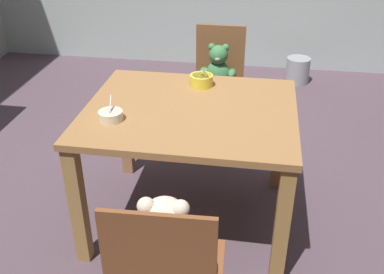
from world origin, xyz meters
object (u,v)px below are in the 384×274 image
at_px(dining_table, 190,127).
at_px(metal_pail, 298,70).
at_px(teddy_chair_far_center, 218,79).
at_px(porridge_bowl_cream_near_left, 111,115).
at_px(porridge_bowl_yellow_far_center, 201,80).
at_px(teddy_chair_near_front, 166,259).

relative_size(dining_table, metal_pail, 4.36).
xyz_separation_m(teddy_chair_far_center, metal_pail, (0.65, 1.26, -0.39)).
bearing_deg(porridge_bowl_cream_near_left, metal_pail, 65.76).
bearing_deg(teddy_chair_far_center, metal_pail, 153.02).
relative_size(dining_table, teddy_chair_far_center, 1.26).
distance_m(dining_table, porridge_bowl_yellow_far_center, 0.33).
bearing_deg(porridge_bowl_yellow_far_center, dining_table, -92.74).
height_order(porridge_bowl_cream_near_left, porridge_bowl_yellow_far_center, porridge_bowl_yellow_far_center).
xyz_separation_m(dining_table, metal_pail, (0.69, 2.15, -0.47)).
bearing_deg(metal_pail, teddy_chair_far_center, -117.16).
bearing_deg(metal_pail, dining_table, -107.89).
distance_m(dining_table, porridge_bowl_cream_near_left, 0.43).
xyz_separation_m(dining_table, porridge_bowl_yellow_far_center, (0.01, 0.30, 0.14)).
distance_m(teddy_chair_near_front, porridge_bowl_cream_near_left, 0.83).
distance_m(teddy_chair_far_center, metal_pail, 1.47).
xyz_separation_m(teddy_chair_far_center, porridge_bowl_cream_near_left, (-0.41, -1.08, 0.22)).
bearing_deg(dining_table, porridge_bowl_yellow_far_center, 87.26).
bearing_deg(dining_table, porridge_bowl_cream_near_left, -152.37).
distance_m(dining_table, teddy_chair_far_center, 0.90).
xyz_separation_m(dining_table, teddy_chair_far_center, (0.05, 0.89, -0.09)).
bearing_deg(porridge_bowl_cream_near_left, dining_table, 27.63).
xyz_separation_m(porridge_bowl_yellow_far_center, metal_pail, (0.68, 1.85, -0.62)).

